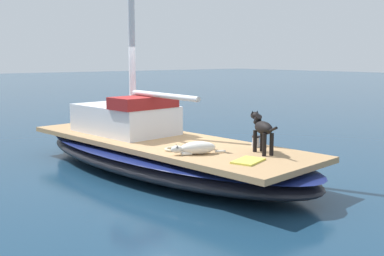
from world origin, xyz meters
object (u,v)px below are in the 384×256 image
at_px(sailboat_main, 161,155).
at_px(dog_black, 262,129).
at_px(dog_white, 196,148).
at_px(coiled_rope, 174,149).
at_px(deck_winch, 256,142).
at_px(deck_towel, 248,161).

distance_m(sailboat_main, dog_black, 2.38).
distance_m(dog_white, coiled_rope, 0.52).
height_order(deck_winch, coiled_rope, deck_winch).
height_order(deck_winch, deck_towel, deck_winch).
distance_m(deck_winch, coiled_rope, 1.53).
bearing_deg(deck_winch, dog_white, 171.74).
bearing_deg(deck_towel, coiled_rope, 105.05).
relative_size(dog_black, deck_towel, 1.61).
height_order(dog_black, deck_towel, dog_black).
xyz_separation_m(deck_winch, deck_towel, (-0.97, -0.77, -0.08)).
height_order(dog_white, coiled_rope, dog_white).
bearing_deg(sailboat_main, dog_black, -74.77).
bearing_deg(sailboat_main, coiled_rope, -113.32).
relative_size(dog_white, deck_winch, 4.26).
bearing_deg(deck_towel, deck_winch, 38.48).
xyz_separation_m(sailboat_main, dog_black, (0.59, -2.18, 0.75)).
bearing_deg(dog_black, deck_towel, -153.40).
height_order(dog_black, deck_winch, dog_black).
bearing_deg(deck_towel, sailboat_main, 88.61).
xyz_separation_m(sailboat_main, deck_towel, (-0.06, -2.51, 0.34)).
distance_m(dog_white, deck_winch, 1.27).
distance_m(deck_winch, deck_towel, 1.24).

